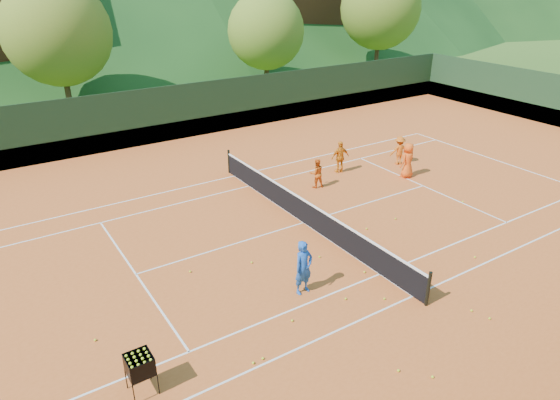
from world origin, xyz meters
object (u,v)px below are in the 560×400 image
coach (304,268)px  chalet_right (295,6)px  student_c (408,160)px  student_a (317,173)px  student_d (399,150)px  tennis_net (304,211)px  ball_hopper (140,366)px  student_b (340,157)px  chalet_mid (143,12)px

coach → chalet_right: chalet_right is taller
coach → student_c: 10.24m
coach → student_a: (4.94, 6.01, -0.19)m
student_d → tennis_net: size_ratio=0.11×
chalet_right → student_a: bearing=-122.6°
tennis_net → student_a: bearing=45.6°
tennis_net → ball_hopper: (-7.77, -4.73, 0.25)m
student_b → chalet_mid: (1.66, 30.75, 4.22)m
chalet_mid → ball_hopper: bearing=-109.6°
student_a → student_d: student_d is taller
coach → chalet_right: (22.55, 33.57, 4.40)m
chalet_mid → coach: bearing=-102.8°
student_b → student_c: 3.02m
student_b → coach: bearing=54.9°
student_d → chalet_right: 30.55m
student_b → student_a: bearing=32.7°
student_b → student_d: student_b is taller
student_a → ball_hopper: bearing=49.2°
coach → student_c: size_ratio=1.04×
coach → student_b: (6.90, 6.82, -0.09)m
student_c → ball_hopper: size_ratio=1.60×
student_d → chalet_mid: chalet_mid is taller
student_c → ball_hopper: (-14.30, -5.89, -0.05)m
student_d → chalet_mid: (-1.40, 31.46, 4.28)m
student_a → ball_hopper: (-10.16, -7.17, 0.10)m
coach → chalet_mid: chalet_mid is taller
student_b → student_c: (2.19, -2.09, 0.05)m
student_b → chalet_mid: chalet_mid is taller
student_d → student_b: bearing=4.7°
student_c → student_d: bearing=-130.8°
coach → chalet_mid: bearing=71.1°
chalet_mid → chalet_right: (14.00, -4.00, 0.27)m
student_a → student_d: 5.02m
student_d → tennis_net: student_d is taller
coach → chalet_right: size_ratio=0.14×
coach → ball_hopper: 5.35m
ball_hopper → student_a: bearing=35.2°
chalet_right → student_d: bearing=-114.6°
coach → student_b: bearing=38.6°
ball_hopper → chalet_mid: 41.32m
coach → chalet_mid: 38.75m
tennis_net → ball_hopper: bearing=-148.7°
student_a → student_c: 4.34m
student_b → tennis_net: size_ratio=0.12×
student_a → chalet_mid: (3.61, 31.56, 4.33)m
student_a → tennis_net: size_ratio=0.11×
student_b → student_d: (3.06, -0.71, -0.05)m
student_a → student_d: bearing=-164.9°
chalet_mid → student_a: bearing=-96.5°
chalet_mid → chalet_right: bearing=-15.9°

